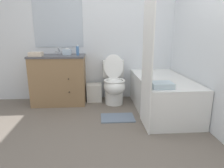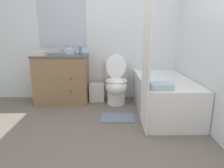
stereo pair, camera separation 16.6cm
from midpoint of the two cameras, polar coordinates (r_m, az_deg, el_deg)
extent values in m
plane|color=#6B6056|center=(2.32, 0.66, -17.38)|extent=(14.00, 14.00, 0.00)
cube|color=silver|center=(3.74, 0.08, 14.87)|extent=(8.00, 0.05, 2.50)
cube|color=#B2BCC6|center=(3.80, -12.85, 17.36)|extent=(0.85, 0.01, 0.93)
cube|color=silver|center=(3.14, 25.36, 13.61)|extent=(0.05, 2.75, 2.50)
cube|color=olive|center=(3.63, -12.76, 1.19)|extent=(0.90, 0.51, 0.82)
cube|color=#4C4C51|center=(3.56, -13.14, 7.88)|extent=(0.92, 0.53, 0.03)
cylinder|color=white|center=(3.57, -13.10, 7.24)|extent=(0.30, 0.30, 0.10)
sphere|color=#382D23|center=(3.32, -10.38, 1.55)|extent=(0.02, 0.02, 0.02)
sphere|color=#382D23|center=(3.38, -10.21, -2.12)|extent=(0.02, 0.02, 0.02)
cylinder|color=silver|center=(3.75, -12.55, 8.76)|extent=(0.04, 0.04, 0.04)
cylinder|color=silver|center=(3.70, -12.74, 9.64)|extent=(0.02, 0.11, 0.09)
cylinder|color=silver|center=(3.76, -13.39, 8.76)|extent=(0.03, 0.03, 0.04)
cylinder|color=silver|center=(3.73, -11.72, 8.81)|extent=(0.03, 0.03, 0.04)
cylinder|color=white|center=(3.53, 2.54, -3.80)|extent=(0.31, 0.31, 0.24)
ellipsoid|color=white|center=(3.41, 2.63, -0.73)|extent=(0.37, 0.46, 0.28)
torus|color=white|center=(3.39, 2.65, 0.92)|extent=(0.37, 0.37, 0.04)
cube|color=white|center=(3.67, 2.40, 4.44)|extent=(0.38, 0.18, 0.31)
ellipsoid|color=white|center=(3.55, 2.50, 5.00)|extent=(0.35, 0.14, 0.43)
cube|color=white|center=(3.25, 15.94, -3.17)|extent=(0.77, 1.51, 0.54)
cube|color=#A8ADAE|center=(3.18, 16.27, 1.40)|extent=(0.65, 1.39, 0.01)
cube|color=white|center=(2.49, 11.76, 9.52)|extent=(0.02, 0.50, 2.03)
cube|color=silver|center=(3.68, -3.05, -2.35)|extent=(0.27, 0.23, 0.32)
cube|color=silver|center=(3.61, -10.56, 9.05)|extent=(0.14, 0.13, 0.09)
ellipsoid|color=white|center=(3.61, -10.60, 9.94)|extent=(0.06, 0.04, 0.03)
cylinder|color=#4C7AB2|center=(3.47, -7.68, 9.45)|extent=(0.05, 0.05, 0.15)
cylinder|color=silver|center=(3.46, -7.73, 10.93)|extent=(0.03, 0.03, 0.03)
cube|color=beige|center=(3.51, -18.76, 8.20)|extent=(0.20, 0.18, 0.07)
cube|color=silver|center=(2.59, 15.64, -0.53)|extent=(0.27, 0.22, 0.07)
cube|color=slate|center=(2.98, 3.17, -9.66)|extent=(0.49, 0.33, 0.02)
camera|label=1|loc=(0.08, -88.33, 0.43)|focal=32.00mm
camera|label=2|loc=(0.08, 91.67, -0.43)|focal=32.00mm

